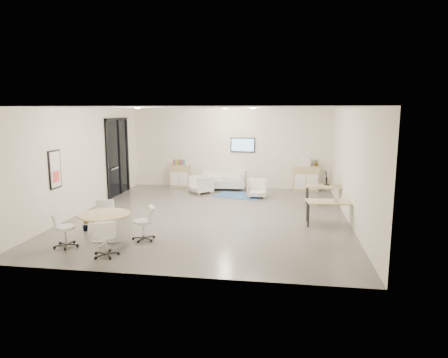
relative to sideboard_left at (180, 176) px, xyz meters
name	(u,v)px	position (x,y,z in m)	size (l,w,h in m)	color
room_shell	(210,163)	(2.06, -4.26, 1.15)	(9.60, 10.60, 4.80)	#5C5954
glass_door	(118,155)	(-1.90, -1.76, 1.05)	(0.09, 1.90, 2.85)	black
artwork	(55,170)	(-1.92, -5.86, 1.09)	(0.05, 0.54, 1.04)	black
wall_tv	(243,145)	(2.56, 0.20, 1.30)	(0.98, 0.06, 0.58)	black
ceiling_spots	(208,108)	(1.86, -3.43, 2.73)	(3.14, 4.14, 0.03)	#FFEAC6
sideboard_left	(180,176)	(0.00, 0.00, 0.00)	(0.81, 0.42, 0.91)	tan
sideboard_right	(306,178)	(5.08, -0.03, 0.04)	(0.99, 0.48, 0.99)	tan
books	(179,162)	(-0.04, 0.00, 0.57)	(0.47, 0.14, 0.22)	red
printer	(304,161)	(4.97, -0.02, 0.70)	(0.53, 0.44, 0.37)	white
loveseat	(224,181)	(1.85, -0.19, -0.11)	(1.74, 0.97, 0.63)	silver
blue_rug	(239,196)	(2.59, -1.36, -0.45)	(1.70, 1.14, 0.01)	#315397
armchair_left	(201,184)	(1.10, -1.09, -0.08)	(0.72, 0.67, 0.74)	silver
armchair_right	(257,188)	(3.26, -1.52, -0.09)	(0.70, 0.66, 0.72)	silver
desk_rear	(327,188)	(5.62, -2.60, 0.18)	(1.38, 0.75, 0.70)	tan
desk_front	(331,204)	(5.49, -4.77, 0.15)	(1.36, 0.78, 0.68)	tan
monitor	(326,178)	(5.58, -2.45, 0.48)	(0.20, 0.50, 0.44)	black
round_table	(105,217)	(0.05, -7.13, 0.18)	(1.19, 1.19, 0.72)	tan
meeting_chairs	(105,227)	(0.05, -7.13, -0.04)	(2.38, 2.38, 0.82)	white
plant_cabinet	(317,163)	(5.46, -0.04, 0.65)	(0.27, 0.30, 0.23)	#3F7F3F
plant_floor	(86,228)	(-0.89, -6.30, -0.38)	(0.18, 0.33, 0.15)	#3F7F3F
cup	(336,200)	(5.62, -4.84, 0.28)	(0.11, 0.09, 0.11)	white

